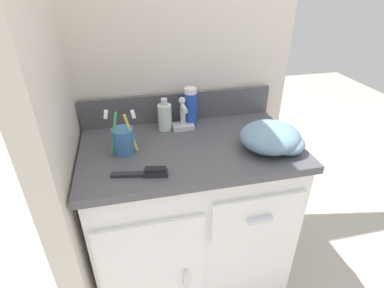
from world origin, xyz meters
TOP-DOWN VIEW (x-y plane):
  - ground_plane at (0.00, 0.00)m, footprint 6.00×6.00m
  - wall_back at (0.00, 0.29)m, footprint 1.02×0.08m
  - wall_left at (-0.47, 0.00)m, footprint 0.08×0.57m
  - vanity at (-0.00, -0.00)m, footprint 0.84×0.51m
  - backsplash at (0.00, 0.24)m, footprint 0.84×0.02m
  - sink_faucet at (0.00, 0.14)m, footprint 0.09×0.09m
  - toothbrush_cup at (-0.25, 0.01)m, footprint 0.11×0.08m
  - soap_dispenser at (-0.07, 0.16)m, footprint 0.06×0.06m
  - shaving_cream_can at (0.04, 0.18)m, footprint 0.05×0.05m
  - hairbrush at (-0.18, -0.16)m, footprint 0.19×0.06m
  - hand_towel at (0.29, -0.10)m, footprint 0.23×0.21m

SIDE VIEW (x-z plane):
  - ground_plane at x=0.00m, z-range 0.00..0.00m
  - vanity at x=0.00m, z-range 0.01..0.80m
  - hairbrush at x=-0.18m, z-range 0.79..0.81m
  - hand_towel at x=0.29m, z-range 0.79..0.89m
  - sink_faucet at x=0.00m, z-range 0.77..0.91m
  - toothbrush_cup at x=-0.25m, z-range 0.75..0.93m
  - soap_dispenser at x=-0.07m, z-range 0.78..0.92m
  - backsplash at x=0.00m, z-range 0.79..0.92m
  - shaving_cream_can at x=0.04m, z-range 0.79..0.96m
  - wall_back at x=0.00m, z-range 0.00..2.20m
  - wall_left at x=-0.47m, z-range 0.00..2.20m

